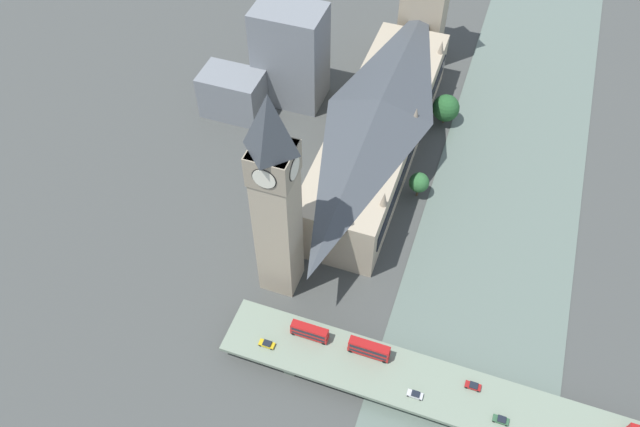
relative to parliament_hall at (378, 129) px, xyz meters
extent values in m
plane|color=#424442|center=(-15.80, 8.00, -12.43)|extent=(600.00, 600.00, 0.00)
cube|color=slate|center=(-45.83, 8.00, -12.28)|extent=(48.06, 360.00, 0.30)
cube|color=tan|center=(0.06, 0.00, -2.49)|extent=(25.72, 100.78, 19.87)
cube|color=black|center=(-12.95, 0.00, -1.50)|extent=(0.40, 92.72, 5.96)
pyramid|color=#3D4247|center=(0.06, 0.00, 10.01)|extent=(25.21, 98.76, 5.14)
cone|color=gray|center=(-11.80, -38.30, 9.94)|extent=(2.20, 2.20, 5.00)
cone|color=gray|center=(-11.80, 0.00, 9.94)|extent=(2.20, 2.20, 5.00)
cone|color=gray|center=(-11.80, 38.30, 9.94)|extent=(2.20, 2.20, 5.00)
cube|color=tan|center=(11.90, 59.48, 14.43)|extent=(10.18, 10.18, 53.71)
cube|color=gray|center=(11.90, 59.48, 36.71)|extent=(10.79, 10.79, 9.16)
cylinder|color=black|center=(6.64, 59.48, 36.71)|extent=(0.50, 6.27, 6.27)
cylinder|color=silver|center=(6.53, 59.48, 36.71)|extent=(0.62, 5.81, 5.81)
cylinder|color=black|center=(17.17, 59.48, 36.71)|extent=(0.50, 6.27, 6.27)
cylinder|color=silver|center=(17.27, 59.48, 36.71)|extent=(0.62, 5.81, 5.81)
cylinder|color=black|center=(11.90, 54.21, 36.71)|extent=(6.27, 0.50, 6.27)
cylinder|color=silver|center=(11.90, 54.11, 36.71)|extent=(5.81, 0.62, 5.81)
cylinder|color=black|center=(11.90, 64.74, 36.71)|extent=(6.27, 0.50, 6.27)
cylinder|color=silver|center=(11.90, 64.85, 36.71)|extent=(5.81, 0.62, 5.81)
pyramid|color=#383D42|center=(11.90, 59.48, 49.45)|extent=(10.38, 10.38, 16.33)
cube|color=tan|center=(0.06, -62.67, 9.68)|extent=(16.55, 16.55, 44.22)
cube|color=#5D6A59|center=(-45.83, 80.65, -10.45)|extent=(3.00, 13.73, 3.96)
cube|color=#5D6A59|center=(-0.99, 80.65, -10.45)|extent=(3.00, 13.73, 3.96)
cube|color=gray|center=(-45.83, 80.65, -7.87)|extent=(128.12, 16.16, 1.20)
cube|color=red|center=(-3.30, 77.41, -5.93)|extent=(10.32, 2.41, 1.87)
cube|color=black|center=(-3.30, 77.41, -5.56)|extent=(9.29, 2.47, 0.82)
cube|color=red|center=(-3.30, 77.41, -3.90)|extent=(10.12, 2.41, 2.20)
cube|color=black|center=(-3.30, 77.41, -3.79)|extent=(9.29, 2.47, 1.05)
cube|color=#A01515|center=(-3.30, 77.41, -2.72)|extent=(10.01, 2.29, 0.16)
cylinder|color=black|center=(1.06, 76.31, -6.77)|extent=(1.00, 0.28, 1.00)
cylinder|color=black|center=(1.06, 78.50, -6.77)|extent=(1.00, 0.28, 1.00)
cylinder|color=black|center=(-7.56, 76.31, -6.77)|extent=(1.00, 0.28, 1.00)
cylinder|color=black|center=(-7.56, 78.50, -6.77)|extent=(1.00, 0.28, 1.00)
cube|color=red|center=(-19.71, 77.16, -5.83)|extent=(11.09, 2.51, 2.03)
cube|color=black|center=(-19.71, 77.16, -5.42)|extent=(9.98, 2.57, 0.89)
cube|color=red|center=(-19.71, 77.16, -3.62)|extent=(10.87, 2.51, 2.39)
cube|color=black|center=(-19.71, 77.16, -3.50)|extent=(9.98, 2.57, 1.15)
cube|color=#A01515|center=(-19.71, 77.16, -2.34)|extent=(10.76, 2.38, 0.16)
cylinder|color=black|center=(-15.02, 76.02, -6.73)|extent=(1.07, 0.28, 1.07)
cylinder|color=black|center=(-15.02, 78.31, -6.73)|extent=(1.07, 0.28, 1.07)
cylinder|color=black|center=(-24.29, 76.02, -6.73)|extent=(1.07, 0.28, 1.07)
cylinder|color=black|center=(-24.29, 78.31, -6.73)|extent=(1.07, 0.28, 1.07)
cube|color=silver|center=(-33.99, 84.41, -6.73)|extent=(4.01, 1.76, 0.64)
cube|color=black|center=(-34.11, 84.41, -6.17)|extent=(2.09, 1.58, 0.49)
cylinder|color=black|center=(-32.41, 83.62, -6.97)|extent=(0.61, 0.22, 0.61)
cylinder|color=black|center=(-32.41, 85.20, -6.97)|extent=(0.61, 0.22, 0.61)
cylinder|color=black|center=(-35.57, 83.62, -6.97)|extent=(0.61, 0.22, 0.61)
cylinder|color=black|center=(-35.57, 85.20, -6.97)|extent=(0.61, 0.22, 0.61)
cube|color=#2D5638|center=(-55.37, 83.83, -6.73)|extent=(3.90, 1.82, 0.64)
cube|color=black|center=(-55.49, 83.83, -6.12)|extent=(2.03, 1.64, 0.58)
cylinder|color=black|center=(-53.86, 83.01, -6.96)|extent=(0.62, 0.22, 0.62)
cylinder|color=black|center=(-53.86, 84.65, -6.96)|extent=(0.62, 0.22, 0.62)
cylinder|color=black|center=(-56.89, 83.01, -6.96)|extent=(0.62, 0.22, 0.62)
cylinder|color=black|center=(-56.89, 84.65, -6.96)|extent=(0.62, 0.22, 0.62)
cube|color=gold|center=(6.55, 83.69, -6.71)|extent=(4.26, 1.90, 0.61)
cube|color=black|center=(6.42, 83.69, -6.16)|extent=(2.21, 1.71, 0.48)
cylinder|color=black|center=(8.18, 82.83, -6.92)|extent=(0.71, 0.22, 0.71)
cylinder|color=black|center=(8.18, 84.55, -6.92)|extent=(0.71, 0.22, 0.71)
cylinder|color=black|center=(4.92, 82.83, -6.92)|extent=(0.71, 0.22, 0.71)
cylinder|color=black|center=(4.92, 84.55, -6.92)|extent=(0.71, 0.22, 0.71)
cube|color=maroon|center=(-47.34, 77.33, -6.72)|extent=(4.03, 1.89, 0.60)
cube|color=black|center=(-47.46, 77.33, -6.18)|extent=(2.10, 1.70, 0.47)
cylinder|color=black|center=(-45.82, 76.47, -6.91)|extent=(0.72, 0.22, 0.72)
cylinder|color=black|center=(-45.82, 78.18, -6.91)|extent=(0.72, 0.22, 0.72)
cylinder|color=black|center=(-48.85, 76.47, -6.91)|extent=(0.72, 0.22, 0.72)
cylinder|color=black|center=(-48.85, 78.18, -6.91)|extent=(0.72, 0.22, 0.72)
cube|color=slate|center=(56.42, -5.11, -4.01)|extent=(22.23, 14.75, 16.84)
cube|color=slate|center=(39.36, -20.42, 6.37)|extent=(24.69, 17.49, 37.59)
cylinder|color=brown|center=(-18.69, -24.86, -11.11)|extent=(0.70, 0.70, 2.64)
sphere|color=#235628|center=(-18.69, -24.86, -5.62)|extent=(9.80, 9.80, 9.80)
cylinder|color=brown|center=(-18.03, 13.60, -10.73)|extent=(0.70, 0.70, 3.40)
sphere|color=#2D6633|center=(-18.03, 13.60, -6.22)|extent=(6.61, 6.61, 6.61)
camera|label=1|loc=(-33.09, 154.06, 142.58)|focal=35.00mm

